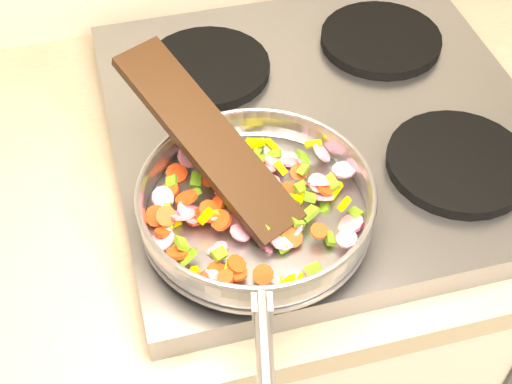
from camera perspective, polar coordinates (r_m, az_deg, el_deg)
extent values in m
cube|color=#939399|center=(1.04, 5.38, 5.25)|extent=(0.60, 0.60, 0.04)
cylinder|color=black|center=(0.90, -0.18, -0.88)|extent=(0.19, 0.19, 0.02)
cylinder|color=black|center=(0.98, 15.87, 2.28)|extent=(0.19, 0.19, 0.02)
cylinder|color=black|center=(1.09, -3.92, 9.90)|extent=(0.19, 0.19, 0.02)
cylinder|color=black|center=(1.17, 9.95, 11.94)|extent=(0.19, 0.19, 0.02)
cylinder|color=#9E9EA5|center=(0.87, 0.00, -1.84)|extent=(0.28, 0.28, 0.01)
torus|color=#9E9EA5|center=(0.85, 0.00, -0.74)|extent=(0.32, 0.32, 0.04)
torus|color=#9E9EA5|center=(0.83, 0.00, 0.18)|extent=(0.28, 0.28, 0.01)
cylinder|color=#9E9EA5|center=(0.71, 0.81, -14.63)|extent=(0.06, 0.19, 0.02)
cube|color=#9E9EA5|center=(0.75, 0.48, -8.92)|extent=(0.03, 0.03, 0.02)
cylinder|color=#C71351|center=(0.83, 0.96, -4.13)|extent=(0.03, 0.04, 0.02)
cylinder|color=red|center=(0.89, 2.65, 0.08)|extent=(0.03, 0.03, 0.01)
cylinder|color=red|center=(0.80, -3.73, -6.97)|extent=(0.03, 0.03, 0.02)
cylinder|color=red|center=(0.84, -6.98, -3.94)|extent=(0.03, 0.03, 0.01)
cylinder|color=red|center=(0.80, 0.57, -6.61)|extent=(0.03, 0.03, 0.02)
cylinder|color=#C71351|center=(0.85, -1.44, -2.05)|extent=(0.03, 0.03, 0.02)
cube|color=#EBD200|center=(0.90, 0.05, 1.64)|extent=(0.02, 0.01, 0.01)
cylinder|color=#C71351|center=(0.86, -7.48, -0.45)|extent=(0.03, 0.03, 0.03)
cube|color=#5F9619|center=(0.86, -5.09, -0.16)|extent=(0.02, 0.02, 0.01)
cube|color=#5F9619|center=(0.93, 0.12, 3.36)|extent=(0.02, 0.03, 0.01)
cylinder|color=red|center=(0.87, 5.55, 0.18)|extent=(0.02, 0.03, 0.02)
cylinder|color=red|center=(0.93, -2.86, 3.30)|extent=(0.03, 0.03, 0.02)
cylinder|color=red|center=(0.92, -3.27, 2.46)|extent=(0.03, 0.03, 0.01)
cylinder|color=#C71351|center=(0.83, -3.14, -4.55)|extent=(0.03, 0.03, 0.02)
cylinder|color=#C71351|center=(0.92, -5.28, 2.94)|extent=(0.04, 0.03, 0.03)
cylinder|color=red|center=(0.84, -7.21, -1.94)|extent=(0.03, 0.03, 0.02)
cylinder|color=red|center=(0.85, -3.03, -0.89)|extent=(0.02, 0.03, 0.02)
cube|color=#EBD200|center=(0.89, -3.78, 1.65)|extent=(0.01, 0.02, 0.01)
cylinder|color=red|center=(0.80, -1.58, -5.79)|extent=(0.03, 0.03, 0.02)
cylinder|color=red|center=(0.88, -2.62, 0.08)|extent=(0.02, 0.03, 0.02)
cylinder|color=#C71351|center=(0.80, 3.05, -7.17)|extent=(0.03, 0.03, 0.01)
cylinder|color=#C71351|center=(0.88, -2.34, 0.18)|extent=(0.04, 0.03, 0.02)
cylinder|color=red|center=(0.82, 5.07, -3.12)|extent=(0.03, 0.03, 0.01)
cube|color=#5F9619|center=(0.81, -5.43, -5.17)|extent=(0.02, 0.02, 0.02)
cylinder|color=#C71351|center=(0.83, 7.28, -3.74)|extent=(0.03, 0.03, 0.01)
cylinder|color=#C71351|center=(0.82, 2.09, -3.57)|extent=(0.04, 0.04, 0.03)
cube|color=#EBD200|center=(0.93, -0.03, 3.87)|extent=(0.03, 0.02, 0.02)
cube|color=#EBD200|center=(0.80, 2.93, -7.02)|extent=(0.03, 0.02, 0.02)
cube|color=#5F9619|center=(0.89, -4.81, 0.99)|extent=(0.02, 0.02, 0.01)
cube|color=#5F9619|center=(0.89, -0.15, 0.96)|extent=(0.03, 0.02, 0.01)
cylinder|color=#C71351|center=(0.89, 7.04, 1.79)|extent=(0.04, 0.04, 0.01)
cylinder|color=#C71351|center=(0.91, -3.36, 3.00)|extent=(0.04, 0.04, 0.02)
cube|color=#5F9619|center=(0.86, 4.32, -0.41)|extent=(0.02, 0.02, 0.02)
cylinder|color=red|center=(0.84, -7.39, -3.18)|extent=(0.03, 0.03, 0.01)
cylinder|color=red|center=(0.84, -3.75, -1.55)|extent=(0.04, 0.04, 0.02)
cylinder|color=red|center=(0.85, -0.70, -0.86)|extent=(0.04, 0.04, 0.02)
cube|color=#5F9619|center=(0.90, 3.80, 1.80)|extent=(0.02, 0.02, 0.01)
cylinder|color=#C71351|center=(0.84, -7.49, -3.84)|extent=(0.04, 0.05, 0.02)
cube|color=#5F9619|center=(0.88, -6.78, 0.79)|extent=(0.02, 0.02, 0.01)
cube|color=#EBD200|center=(0.89, 2.02, 1.93)|extent=(0.02, 0.02, 0.02)
cube|color=#5F9619|center=(0.88, 6.06, 0.77)|extent=(0.02, 0.02, 0.01)
cylinder|color=red|center=(0.86, -8.00, -1.92)|extent=(0.03, 0.03, 0.02)
cylinder|color=red|center=(0.81, -6.32, -4.87)|extent=(0.03, 0.03, 0.02)
cube|color=#5F9619|center=(0.81, -2.95, -4.98)|extent=(0.02, 0.02, 0.01)
cube|color=#EBD200|center=(0.92, -2.63, 4.57)|extent=(0.02, 0.01, 0.02)
cube|color=#EBD200|center=(0.87, 0.08, 0.83)|extent=(0.02, 0.02, 0.01)
cylinder|color=red|center=(0.83, 2.91, -3.66)|extent=(0.04, 0.03, 0.02)
cylinder|color=red|center=(0.85, -4.52, -1.94)|extent=(0.03, 0.03, 0.02)
cylinder|color=red|center=(0.79, -1.54, -6.50)|extent=(0.02, 0.02, 0.01)
cube|color=#5F9619|center=(0.88, 0.08, 1.05)|extent=(0.02, 0.02, 0.01)
cylinder|color=#C71351|center=(0.86, 7.58, -2.57)|extent=(0.05, 0.05, 0.02)
cylinder|color=#C71351|center=(0.90, 1.12, 0.65)|extent=(0.03, 0.03, 0.01)
cylinder|color=red|center=(0.88, -6.88, 0.16)|extent=(0.03, 0.03, 0.01)
cube|color=#5F9619|center=(0.85, 1.84, -2.07)|extent=(0.03, 0.02, 0.01)
cube|color=#5F9619|center=(0.81, -5.95, -4.13)|extent=(0.02, 0.02, 0.02)
cylinder|color=#C71351|center=(0.83, -1.28, -3.29)|extent=(0.03, 0.03, 0.02)
cylinder|color=#C71351|center=(0.84, 2.83, -2.77)|extent=(0.04, 0.04, 0.02)
cylinder|color=#C71351|center=(0.92, 2.70, 2.39)|extent=(0.03, 0.03, 0.01)
cube|color=#5F9619|center=(0.82, 0.52, -2.97)|extent=(0.02, 0.02, 0.01)
cylinder|color=red|center=(0.83, 1.79, -2.40)|extent=(0.03, 0.03, 0.02)
cube|color=#5F9619|center=(0.83, 1.55, -3.28)|extent=(0.02, 0.02, 0.02)
cube|color=#5F9619|center=(0.85, -6.90, -2.37)|extent=(0.02, 0.02, 0.02)
cylinder|color=#C71351|center=(0.80, -2.99, -6.79)|extent=(0.04, 0.04, 0.02)
cube|color=#EBD200|center=(0.81, -5.06, -6.51)|extent=(0.02, 0.02, 0.01)
cylinder|color=red|center=(0.85, -4.92, -2.03)|extent=(0.03, 0.03, 0.01)
cube|color=#5F9619|center=(0.88, 3.59, 0.39)|extent=(0.02, 0.02, 0.01)
cylinder|color=#C71351|center=(0.87, -2.14, -1.07)|extent=(0.04, 0.04, 0.02)
cylinder|color=#C71351|center=(0.86, 1.48, 0.23)|extent=(0.03, 0.03, 0.01)
cube|color=#EBD200|center=(0.92, -1.63, 3.61)|extent=(0.02, 0.03, 0.01)
cylinder|color=red|center=(0.79, -2.44, -6.85)|extent=(0.03, 0.03, 0.01)
cube|color=#5F9619|center=(0.86, -7.22, -1.50)|extent=(0.02, 0.02, 0.02)
cube|color=#5F9619|center=(0.84, -3.19, -1.61)|extent=(0.02, 0.02, 0.01)
cube|color=#5F9619|center=(0.85, 0.72, -1.93)|extent=(0.03, 0.02, 0.01)
cylinder|color=red|center=(0.92, 0.87, 2.18)|extent=(0.03, 0.03, 0.01)
cube|color=#EBD200|center=(0.85, -6.76, -2.65)|extent=(0.03, 0.02, 0.01)
cylinder|color=#C71351|center=(0.85, -3.67, -1.80)|extent=(0.04, 0.04, 0.02)
cylinder|color=red|center=(0.91, -6.36, 1.49)|extent=(0.04, 0.04, 0.01)
cube|color=#EBD200|center=(0.86, -2.20, -0.77)|extent=(0.02, 0.03, 0.02)
cube|color=#5F9619|center=(0.83, 2.12, -4.37)|extent=(0.01, 0.02, 0.02)
cube|color=#5F9619|center=(0.91, 3.78, 2.89)|extent=(0.02, 0.03, 0.02)
cylinder|color=#C71351|center=(0.85, -5.37, -1.63)|extent=(0.04, 0.05, 0.03)
cylinder|color=#C71351|center=(0.80, 4.19, -7.16)|extent=(0.03, 0.03, 0.02)
cube|color=#5F9619|center=(0.83, -6.35, -4.45)|extent=(0.02, 0.02, 0.01)
cube|color=#EBD200|center=(0.85, 7.07, -0.95)|extent=(0.02, 0.02, 0.02)
cylinder|color=#C71351|center=(0.91, 1.50, 2.44)|extent=(0.04, 0.04, 0.02)
cube|color=#EBD200|center=(0.88, 6.28, 0.10)|extent=(0.03, 0.02, 0.02)
cylinder|color=red|center=(0.91, 3.43, 1.56)|extent=(0.03, 0.03, 0.02)
cylinder|color=#C71351|center=(0.91, 5.29, 3.15)|extent=(0.03, 0.04, 0.03)
cube|color=#5F9619|center=(0.86, 2.44, -1.68)|extent=(0.03, 0.02, 0.01)
cube|color=#EBD200|center=(0.86, 2.48, -0.39)|extent=(0.02, 0.02, 0.01)
cylinder|color=red|center=(0.91, -1.65, 3.25)|extent=(0.03, 0.03, 0.02)
cube|color=#5F9619|center=(0.88, 5.48, -0.99)|extent=(0.02, 0.03, 0.01)
cube|color=#EBD200|center=(0.94, -0.18, 4.03)|extent=(0.02, 0.02, 0.01)
cube|color=#5F9619|center=(0.89, -1.73, 1.84)|extent=(0.01, 0.02, 0.01)
cube|color=#5F9619|center=(0.84, 4.26, -1.74)|extent=(0.03, 0.03, 0.01)
cylinder|color=red|center=(0.90, -2.68, 2.06)|extent=(0.03, 0.03, 0.01)
cube|color=#5F9619|center=(0.80, 4.59, -6.14)|extent=(0.02, 0.01, 0.02)
cylinder|color=#C71351|center=(0.87, 4.98, 0.73)|extent=(0.04, 0.03, 0.02)
cube|color=#EBD200|center=(0.80, -2.27, -6.20)|extent=(0.02, 0.03, 0.01)
cylinder|color=#C71351|center=(0.89, -1.76, 0.51)|extent=(0.04, 0.04, 0.01)
cylinder|color=#C71351|center=(0.90, 0.77, 1.90)|extent=(0.04, 0.03, 0.02)
cylinder|color=#C71351|center=(0.84, -5.87, -1.82)|extent=(0.03, 0.03, 0.02)
cube|color=#EBD200|center=(0.91, -4.41, 3.37)|extent=(0.02, 0.02, 0.02)
cylinder|color=red|center=(0.86, 2.47, -1.08)|extent=(0.03, 0.03, 0.01)
cube|color=#EBD200|center=(0.92, 1.33, 3.66)|extent=(0.02, 0.03, 0.01)
cube|color=#5F9619|center=(0.83, 3.24, -2.27)|extent=(0.02, 0.02, 0.01)
cube|color=#5F9619|center=(0.91, 0.36, 2.70)|extent=(0.02, 0.02, 0.02)
cube|color=#5F9619|center=(0.87, 7.97, -1.70)|extent=(0.02, 0.02, 0.01)
cylinder|color=#C71351|center=(0.80, -3.64, -7.37)|extent=(0.04, 0.05, 0.02)
cube|color=#EBD200|center=(0.92, 4.59, 3.85)|extent=(0.02, 0.01, 0.01)
cylinder|color=#C71351|center=(0.84, 2.20, -2.30)|extent=(0.04, 0.04, 0.02)
cube|color=#EBD200|center=(0.84, -4.05, -1.94)|extent=(0.02, 0.02, 0.02)
cylinder|color=#C71351|center=(0.87, 5.34, -0.33)|extent=(0.04, 0.04, 0.02)
cylinder|color=red|center=(0.80, -3.16, -6.21)|extent=(0.02, 0.02, 0.01)
cube|color=#5F9619|center=(0.84, -0.28, -1.43)|extent=(0.02, 0.01, 0.01)
cylinder|color=red|center=(0.86, -5.59, -0.47)|extent=(0.03, 0.03, 0.02)
cube|color=#5F9619|center=(0.92, 1.47, 3.03)|extent=(0.02, 0.02, 0.02)
cube|color=#5F9619|center=(0.86, -1.83, -1.02)|extent=(0.02, 0.01, 0.02)
cube|color=#5F9619|center=(0.83, 5.90, -3.72)|extent=(0.01, 0.02, 0.01)
cube|color=#EBD200|center=(0.88, 3.54, -0.33)|extent=(0.02, 0.02, 0.02)
cylinder|color=red|center=(0.88, -3.81, 1.01)|extent=(0.02, 0.03, 0.02)
cylinder|color=red|center=(0.84, -2.81, -2.30)|extent=(0.03, 0.04, 0.02)
cylinder|color=#C71351|center=(0.86, -5.25, -1.42)|extent=(0.04, 0.04, 0.01)
cylinder|color=#C71351|center=(0.88, 4.97, 0.68)|extent=(0.04, 0.03, 0.03)
cube|color=black|center=(0.86, -3.95, 4.36)|extent=(0.19, 0.28, 0.12)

